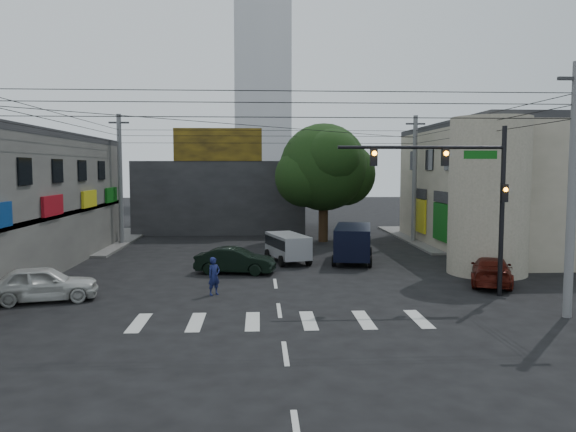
{
  "coord_description": "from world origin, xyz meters",
  "views": [
    {
      "loc": [
        -0.76,
        -24.09,
        5.46
      ],
      "look_at": [
        0.71,
        4.0,
        3.03
      ],
      "focal_mm": 35.0,
      "sensor_mm": 36.0,
      "label": 1
    }
  ],
  "objects": [
    {
      "name": "dark_sedan",
      "position": [
        -1.99,
        4.69,
        0.67
      ],
      "size": [
        2.88,
        4.59,
        1.34
      ],
      "primitive_type": "imported",
      "rotation": [
        0.0,
        0.0,
        1.39
      ],
      "color": "black",
      "rests_on": "ground"
    },
    {
      "name": "utility_pole_near_right",
      "position": [
        10.5,
        -4.5,
        4.6
      ],
      "size": [
        0.32,
        0.32,
        9.2
      ],
      "primitive_type": "cylinder",
      "color": "#59595B",
      "rests_on": "ground"
    },
    {
      "name": "sidewalk_far_right",
      "position": [
        18.0,
        18.0,
        0.07
      ],
      "size": [
        16.0,
        16.0,
        0.15
      ],
      "primitive_type": "cube",
      "color": "#514F4C",
      "rests_on": "ground"
    },
    {
      "name": "traffic_officer",
      "position": [
        -2.7,
        -0.2,
        0.82
      ],
      "size": [
        0.98,
        0.98,
        1.64
      ],
      "primitive_type": "imported",
      "rotation": [
        0.0,
        0.0,
        0.7
      ],
      "color": "#161C4D",
      "rests_on": "ground"
    },
    {
      "name": "corner_column",
      "position": [
        11.0,
        4.0,
        4.0
      ],
      "size": [
        4.0,
        4.0,
        8.0
      ],
      "primitive_type": "cylinder",
      "color": "gray",
      "rests_on": "ground"
    },
    {
      "name": "street_tree",
      "position": [
        4.0,
        17.0,
        5.47
      ],
      "size": [
        6.4,
        6.4,
        8.7
      ],
      "color": "black",
      "rests_on": "ground"
    },
    {
      "name": "tower_distant",
      "position": [
        0.0,
        70.0,
        22.0
      ],
      "size": [
        9.0,
        9.0,
        44.0
      ],
      "primitive_type": "cube",
      "color": "silver",
      "rests_on": "ground"
    },
    {
      "name": "silver_minivan",
      "position": [
        0.89,
        7.9,
        0.82
      ],
      "size": [
        4.65,
        3.62,
        1.63
      ],
      "primitive_type": null,
      "rotation": [
        0.0,
        0.0,
        1.85
      ],
      "color": "#9A9BA1",
      "rests_on": "ground"
    },
    {
      "name": "building_far",
      "position": [
        -4.0,
        26.0,
        3.0
      ],
      "size": [
        14.0,
        10.0,
        6.0
      ],
      "primitive_type": "cube",
      "color": "#232326",
      "rests_on": "ground"
    },
    {
      "name": "maroon_sedan",
      "position": [
        10.1,
        1.3,
        0.65
      ],
      "size": [
        4.79,
        5.66,
        1.29
      ],
      "primitive_type": "imported",
      "rotation": [
        0.0,
        0.0,
        2.78
      ],
      "color": "#451009",
      "rests_on": "ground"
    },
    {
      "name": "traffic_gantry",
      "position": [
        7.82,
        -1.0,
        4.83
      ],
      "size": [
        7.1,
        0.35,
        7.2
      ],
      "color": "black",
      "rests_on": "ground"
    },
    {
      "name": "building_right",
      "position": [
        18.0,
        13.0,
        4.0
      ],
      "size": [
        14.0,
        18.0,
        8.0
      ],
      "primitive_type": "cube",
      "color": "gray",
      "rests_on": "ground"
    },
    {
      "name": "utility_pole_far_left",
      "position": [
        -10.5,
        16.0,
        4.6
      ],
      "size": [
        0.32,
        0.32,
        9.2
      ],
      "primitive_type": "cylinder",
      "color": "#59595B",
      "rests_on": "ground"
    },
    {
      "name": "billboard",
      "position": [
        -4.0,
        21.1,
        7.3
      ],
      "size": [
        7.0,
        0.3,
        2.6
      ],
      "primitive_type": "cube",
      "color": "olive",
      "rests_on": "building_far"
    },
    {
      "name": "ground",
      "position": [
        0.0,
        0.0,
        0.0
      ],
      "size": [
        160.0,
        160.0,
        0.0
      ],
      "primitive_type": "plane",
      "color": "black",
      "rests_on": "ground"
    },
    {
      "name": "white_compact",
      "position": [
        -9.61,
        -1.0,
        0.73
      ],
      "size": [
        3.74,
        5.11,
        1.47
      ],
      "primitive_type": "imported",
      "rotation": [
        0.0,
        0.0,
        1.81
      ],
      "color": "beige",
      "rests_on": "ground"
    },
    {
      "name": "navy_van",
      "position": [
        4.7,
        7.99,
        1.04
      ],
      "size": [
        5.93,
        3.93,
        2.07
      ],
      "primitive_type": null,
      "rotation": [
        0.0,
        0.0,
        1.38
      ],
      "color": "black",
      "rests_on": "ground"
    },
    {
      "name": "utility_pole_far_right",
      "position": [
        10.5,
        16.0,
        4.6
      ],
      "size": [
        0.32,
        0.32,
        9.2
      ],
      "primitive_type": "cylinder",
      "color": "#59595B",
      "rests_on": "ground"
    },
    {
      "name": "sidewalk_far_left",
      "position": [
        -18.0,
        18.0,
        0.07
      ],
      "size": [
        16.0,
        16.0,
        0.15
      ],
      "primitive_type": "cube",
      "color": "#514F4C",
      "rests_on": "ground"
    }
  ]
}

